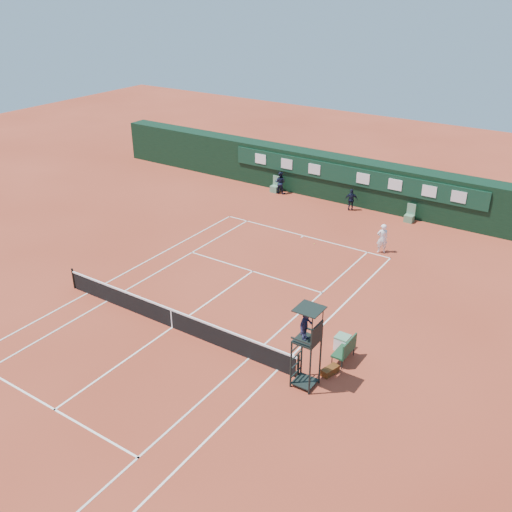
{
  "coord_description": "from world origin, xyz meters",
  "views": [
    {
      "loc": [
        14.84,
        -15.65,
        14.05
      ],
      "look_at": [
        0.48,
        6.0,
        1.2
      ],
      "focal_mm": 40.0,
      "sensor_mm": 36.0,
      "label": 1
    }
  ],
  "objects_px": {
    "tennis_net": "(172,318)",
    "player": "(382,238)",
    "player_bench": "(346,349)",
    "cooler": "(342,342)",
    "umpire_chair": "(307,331)"
  },
  "relations": [
    {
      "from": "umpire_chair",
      "to": "player_bench",
      "type": "distance_m",
      "value": 2.96
    },
    {
      "from": "umpire_chair",
      "to": "cooler",
      "type": "relative_size",
      "value": 5.3
    },
    {
      "from": "umpire_chair",
      "to": "player_bench",
      "type": "bearing_deg",
      "value": 73.42
    },
    {
      "from": "tennis_net",
      "to": "umpire_chair",
      "type": "height_order",
      "value": "umpire_chair"
    },
    {
      "from": "player_bench",
      "to": "player",
      "type": "relative_size",
      "value": 0.7
    },
    {
      "from": "umpire_chair",
      "to": "cooler",
      "type": "bearing_deg",
      "value": 86.46
    },
    {
      "from": "tennis_net",
      "to": "player_bench",
      "type": "xyz_separation_m",
      "value": [
        7.46,
        2.01,
        0.09
      ]
    },
    {
      "from": "tennis_net",
      "to": "player",
      "type": "xyz_separation_m",
      "value": [
        4.74,
        12.33,
        0.35
      ]
    },
    {
      "from": "umpire_chair",
      "to": "cooler",
      "type": "distance_m",
      "value": 3.59
    },
    {
      "from": "player",
      "to": "umpire_chair",
      "type": "bearing_deg",
      "value": 61.65
    },
    {
      "from": "cooler",
      "to": "tennis_net",
      "type": "bearing_deg",
      "value": -158.93
    },
    {
      "from": "player_bench",
      "to": "player",
      "type": "bearing_deg",
      "value": 104.79
    },
    {
      "from": "umpire_chair",
      "to": "cooler",
      "type": "xyz_separation_m",
      "value": [
        0.18,
        2.89,
        -2.13
      ]
    },
    {
      "from": "tennis_net",
      "to": "umpire_chair",
      "type": "distance_m",
      "value": 7.08
    },
    {
      "from": "player_bench",
      "to": "cooler",
      "type": "relative_size",
      "value": 1.86
    }
  ]
}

